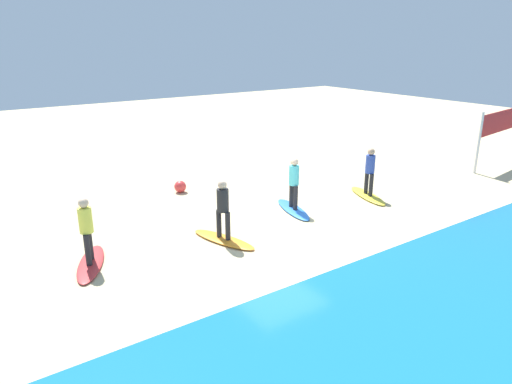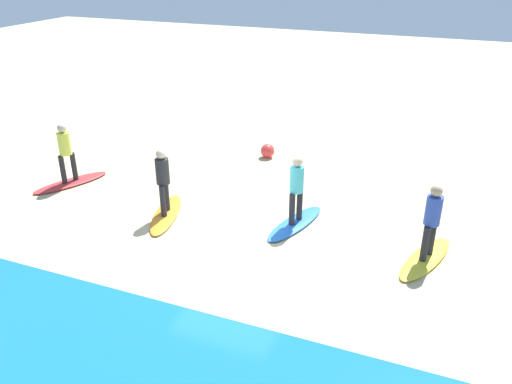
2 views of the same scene
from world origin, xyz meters
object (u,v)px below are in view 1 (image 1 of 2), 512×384
at_px(surfer_blue, 294,180).
at_px(surfboard_orange, 224,240).
at_px(surfboard_red, 91,263).
at_px(surfer_orange, 223,205).
at_px(surfer_red, 86,226).
at_px(surfer_yellow, 370,168).
at_px(beach_ball, 180,187).
at_px(surfboard_yellow, 368,196).
at_px(surfboard_blue, 293,209).

height_order(surfer_blue, surfboard_orange, surfer_blue).
relative_size(surfer_blue, surfboard_red, 0.78).
distance_m(surfer_orange, surfer_red, 3.45).
bearing_deg(surfer_yellow, beach_ball, -39.52).
bearing_deg(surfboard_orange, surfer_yellow, 75.98).
bearing_deg(surfer_yellow, surfer_blue, -8.45).
height_order(surfer_blue, surfboard_red, surfer_blue).
height_order(surfboard_red, surfer_red, surfer_red).
height_order(surfer_yellow, surfboard_orange, surfer_yellow).
distance_m(surfboard_yellow, surfboard_orange, 6.04).
height_order(surfboard_yellow, surfer_yellow, surfer_yellow).
bearing_deg(beach_ball, surfboard_red, 41.76).
bearing_deg(beach_ball, surfer_red, 41.76).
xyz_separation_m(surfboard_orange, beach_ball, (-0.93, -4.51, 0.17)).
height_order(surfboard_orange, surfboard_red, same).
xyz_separation_m(surfer_yellow, surfboard_blue, (2.99, -0.44, -0.99)).
xyz_separation_m(surfboard_blue, beach_ball, (2.11, -3.77, 0.17)).
bearing_deg(surfboard_red, surfboard_orange, 104.13).
xyz_separation_m(surfboard_red, beach_ball, (-4.32, -3.86, 0.17)).
distance_m(surfer_orange, beach_ball, 4.67).
bearing_deg(surfer_yellow, surfboard_blue, -8.45).
bearing_deg(surfer_orange, surfer_yellow, -177.20).
distance_m(surfboard_yellow, surfboard_blue, 3.02).
bearing_deg(surfer_orange, surfer_blue, -166.36).
distance_m(surfer_yellow, surfboard_red, 9.48).
bearing_deg(surfer_yellow, surfer_orange, 2.80).
bearing_deg(surfboard_yellow, surfer_yellow, 0.00).
xyz_separation_m(surfboard_yellow, beach_ball, (5.10, -4.21, 0.17)).
xyz_separation_m(surfboard_yellow, surfer_orange, (6.04, 0.30, 0.99)).
xyz_separation_m(surfer_blue, surfer_orange, (3.05, 0.74, 0.00)).
distance_m(surfboard_blue, surfer_red, 6.51).
distance_m(surfer_yellow, surfboard_blue, 3.18).
bearing_deg(surfer_blue, surfboard_yellow, 171.55).
bearing_deg(surfboard_yellow, surfer_orange, -68.78).
bearing_deg(surfboard_blue, surfer_orange, -61.30).
height_order(surfer_yellow, surfer_red, same).
distance_m(surfboard_blue, surfer_orange, 3.29).
height_order(surfer_yellow, surfboard_blue, surfer_yellow).
relative_size(surfboard_blue, surfer_orange, 1.28).
xyz_separation_m(surfer_blue, beach_ball, (2.11, -3.77, -0.82)).
relative_size(surfboard_blue, surfboard_orange, 1.00).
xyz_separation_m(surfboard_orange, surfer_red, (3.39, -0.65, 0.99)).
bearing_deg(surfboard_yellow, surfer_blue, -80.03).
bearing_deg(surfboard_red, surfboard_blue, 115.75).
relative_size(surfer_yellow, beach_ball, 3.85).
distance_m(surfer_blue, surfer_red, 6.44).
bearing_deg(surfer_red, surfboard_yellow, 177.87).
relative_size(surfboard_yellow, surfboard_red, 1.00).
distance_m(surfer_orange, surfboard_red, 3.59).
bearing_deg(surfer_red, surfboard_blue, -179.17).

